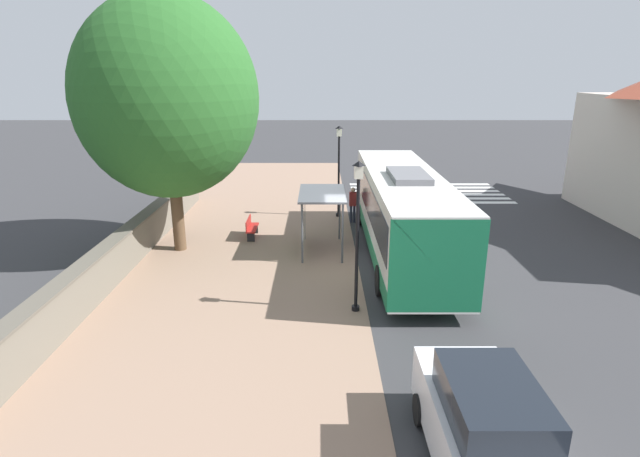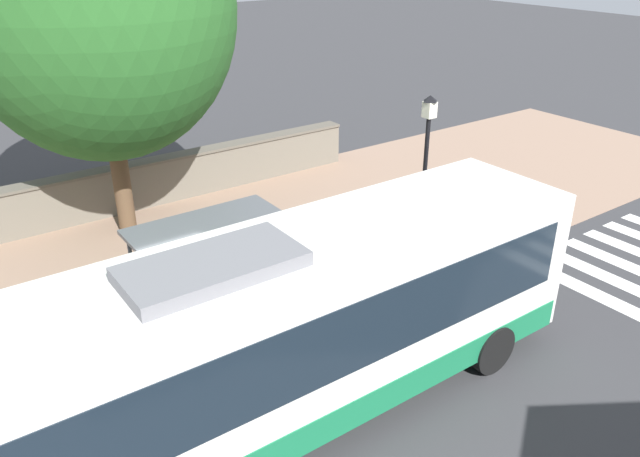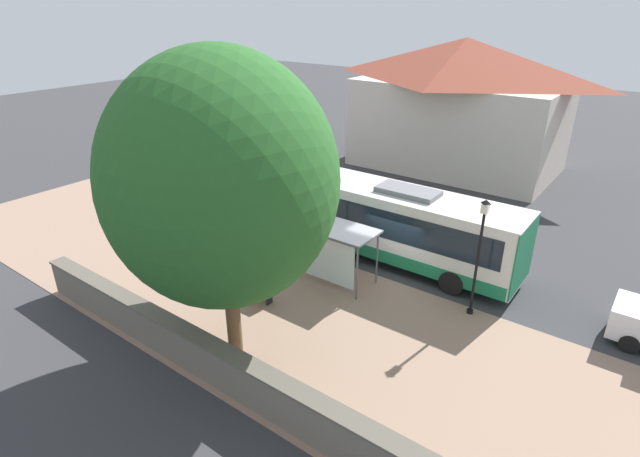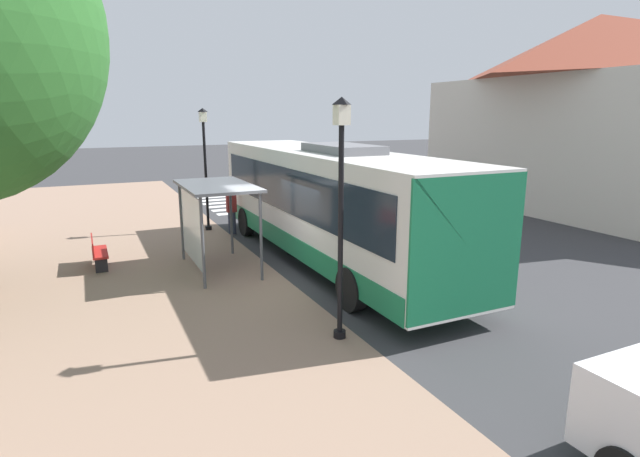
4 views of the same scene
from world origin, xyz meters
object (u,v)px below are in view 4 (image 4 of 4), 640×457
at_px(pedestrian, 231,207).
at_px(street_lamp_far, 205,160).
at_px(bus_shelter, 211,199).
at_px(bus, 328,201).
at_px(street_lamp_near, 341,202).
at_px(bench, 98,252).

relative_size(pedestrian, street_lamp_far, 0.38).
xyz_separation_m(bus_shelter, street_lamp_far, (0.99, 5.02, 0.63)).
bearing_deg(bus_shelter, pedestrian, 67.91).
relative_size(bus, street_lamp_far, 2.65).
distance_m(bus_shelter, pedestrian, 4.48).
bearing_deg(street_lamp_near, bus, 66.37).
height_order(bench, street_lamp_near, street_lamp_near).
relative_size(bench, street_lamp_near, 0.32).
bearing_deg(bus, pedestrian, 109.37).
height_order(bus, street_lamp_near, street_lamp_near).
height_order(bus_shelter, street_lamp_near, street_lamp_near).
distance_m(bench, street_lamp_near, 8.42).
bearing_deg(bus, street_lamp_near, -113.63).
bearing_deg(pedestrian, street_lamp_near, -92.97).
xyz_separation_m(bench, street_lamp_far, (3.91, 3.36, 2.19)).
bearing_deg(bus_shelter, bench, 150.33).
relative_size(pedestrian, bench, 1.19).
xyz_separation_m(bus_shelter, pedestrian, (1.64, 4.04, -1.02)).
bearing_deg(street_lamp_far, bench, -139.36).
xyz_separation_m(street_lamp_near, street_lamp_far, (-0.16, 10.38, -0.05)).
bearing_deg(bench, street_lamp_near, -59.90).
distance_m(bus_shelter, street_lamp_near, 5.52).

